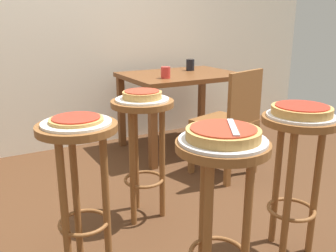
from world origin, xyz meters
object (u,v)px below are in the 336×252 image
(pizza_foreground, at_px, (223,133))
(dining_table, at_px, (181,85))
(stool_foreground, at_px, (221,190))
(pizza_server_knife, at_px, (233,127))
(pizza_middle, at_px, (302,110))
(pizza_leftside, at_px, (76,119))
(wooden_chair, at_px, (231,119))
(cup_near_edge, at_px, (166,73))
(serving_plate_rear, at_px, (142,99))
(serving_plate_leftside, at_px, (77,123))
(serving_plate_middle, at_px, (301,116))
(stool_middle, at_px, (297,156))
(stool_rear, at_px, (143,134))
(serving_plate_foreground, at_px, (223,140))
(pizza_rear, at_px, (142,95))
(stool_leftside, at_px, (80,166))
(cup_far_edge, at_px, (190,65))

(pizza_foreground, xyz_separation_m, dining_table, (0.92, 1.83, -0.17))
(stool_foreground, height_order, pizza_server_knife, pizza_server_knife)
(pizza_middle, distance_m, pizza_leftside, 1.07)
(wooden_chair, bearing_deg, dining_table, 90.07)
(cup_near_edge, bearing_deg, serving_plate_rear, -126.63)
(serving_plate_leftside, height_order, wooden_chair, wooden_chair)
(serving_plate_middle, height_order, dining_table, serving_plate_middle)
(serving_plate_middle, distance_m, serving_plate_leftside, 1.07)
(stool_foreground, relative_size, wooden_chair, 0.89)
(pizza_server_knife, bearing_deg, dining_table, 6.59)
(pizza_foreground, bearing_deg, stool_middle, 11.53)
(stool_foreground, xyz_separation_m, stool_middle, (0.56, 0.11, 0.00))
(stool_rear, bearing_deg, dining_table, 48.80)
(serving_plate_foreground, bearing_deg, cup_near_edge, 68.22)
(pizza_foreground, height_order, serving_plate_rear, pizza_foreground)
(stool_middle, relative_size, stool_rear, 1.00)
(stool_middle, relative_size, wooden_chair, 0.89)
(pizza_rear, distance_m, pizza_server_knife, 0.85)
(pizza_rear, xyz_separation_m, dining_table, (0.87, 1.00, -0.17))
(stool_rear, bearing_deg, pizza_server_knife, -91.41)
(stool_foreground, xyz_separation_m, pizza_server_knife, (0.03, -0.02, 0.27))
(stool_middle, bearing_deg, pizza_foreground, -168.47)
(pizza_leftside, distance_m, cup_near_edge, 1.56)
(stool_foreground, distance_m, pizza_leftside, 0.71)
(pizza_leftside, relative_size, stool_rear, 0.33)
(stool_leftside, distance_m, serving_plate_leftside, 0.21)
(pizza_middle, xyz_separation_m, pizza_server_knife, (-0.53, -0.13, 0.03))
(cup_near_edge, height_order, cup_far_edge, cup_far_edge)
(stool_leftside, relative_size, pizza_rear, 3.28)
(cup_near_edge, bearing_deg, serving_plate_leftside, -133.88)
(serving_plate_foreground, height_order, stool_leftside, serving_plate_foreground)
(cup_near_edge, height_order, pizza_server_knife, cup_near_edge)
(serving_plate_leftside, bearing_deg, serving_plate_middle, -22.53)
(pizza_middle, distance_m, serving_plate_leftside, 1.07)
(serving_plate_leftside, height_order, pizza_leftside, pizza_leftside)
(serving_plate_rear, height_order, cup_near_edge, cup_near_edge)
(serving_plate_leftside, distance_m, cup_far_edge, 2.10)
(pizza_middle, distance_m, wooden_chair, 1.08)
(serving_plate_foreground, xyz_separation_m, pizza_middle, (0.56, 0.11, 0.03))
(stool_foreground, distance_m, pizza_middle, 0.62)
(stool_rear, bearing_deg, stool_leftside, -147.02)
(stool_foreground, xyz_separation_m, serving_plate_middle, (0.56, 0.11, 0.21))
(wooden_chair, bearing_deg, pizza_server_knife, -129.21)
(serving_plate_middle, relative_size, serving_plate_leftside, 1.04)
(stool_foreground, xyz_separation_m, serving_plate_foreground, (0.00, 0.00, 0.21))
(stool_foreground, distance_m, pizza_foreground, 0.24)
(serving_plate_leftside, bearing_deg, cup_near_edge, 46.12)
(wooden_chair, bearing_deg, pizza_middle, -110.63)
(serving_plate_foreground, bearing_deg, serving_plate_rear, 86.49)
(serving_plate_leftside, relative_size, dining_table, 0.30)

